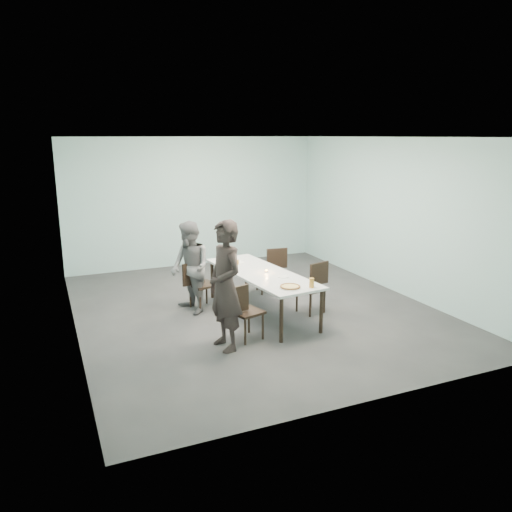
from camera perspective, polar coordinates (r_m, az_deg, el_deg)
name	(u,v)px	position (r m, az deg, el deg)	size (l,w,h in m)	color
ground	(253,308)	(9.01, -0.34, -6.00)	(7.00, 7.00, 0.00)	#333335
room_shell	(253,196)	(8.55, -0.36, 6.89)	(6.02, 7.02, 3.01)	#A7D1D2
table	(261,275)	(8.55, 0.62, -2.21)	(1.18, 2.68, 0.75)	white
chair_near_left	(243,309)	(7.51, -1.52, -6.03)	(0.65, 0.52, 0.87)	black
chair_far_left	(199,282)	(8.91, -6.53, -2.94)	(0.65, 0.51, 0.87)	black
chair_near_right	(314,284)	(8.78, 6.69, -3.18)	(0.65, 0.51, 0.87)	black
chair_far_right	(272,267)	(9.83, 1.80, -1.26)	(0.63, 0.47, 0.87)	black
diner_near	(225,286)	(7.11, -3.54, -3.42)	(0.69, 0.45, 1.89)	black
diner_far	(190,268)	(8.67, -7.54, -1.35)	(0.78, 0.61, 1.61)	slate
pizza	(290,287)	(7.67, 3.92, -3.53)	(0.34, 0.34, 0.04)	white
side_plate	(283,277)	(8.25, 3.12, -2.38)	(0.18, 0.18, 0.01)	white
beer_glass	(312,283)	(7.71, 6.38, -3.06)	(0.08, 0.08, 0.15)	#BF7F2A
water_tumbler	(312,284)	(7.75, 6.37, -3.20)	(0.08, 0.08, 0.09)	silver
tealight	(266,272)	(8.50, 1.18, -1.78)	(0.06, 0.06, 0.05)	silver
amber_tumbler	(237,262)	(9.05, -2.19, -0.70)	(0.07, 0.07, 0.08)	#BF7F2A
menu	(236,263)	(9.16, -2.27, -0.76)	(0.30, 0.22, 0.01)	silver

